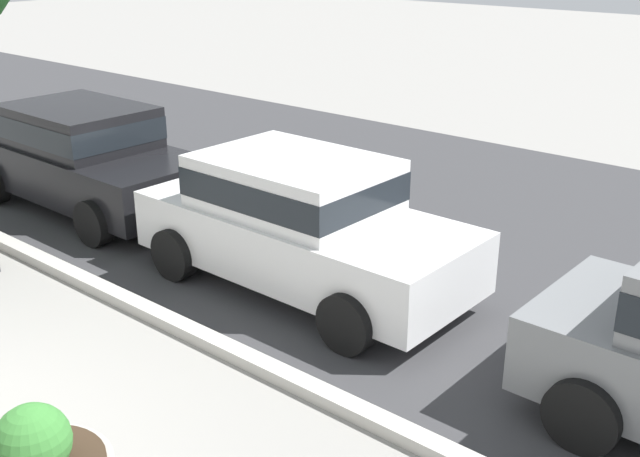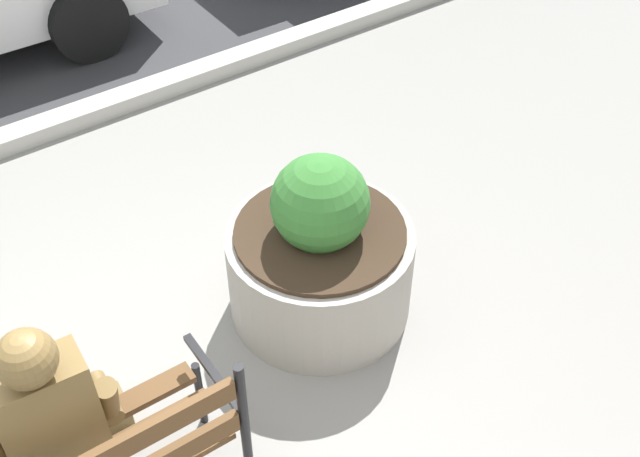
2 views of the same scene
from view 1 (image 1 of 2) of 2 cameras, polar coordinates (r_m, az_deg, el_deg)
street_surface at (r=11.47m, az=7.02°, el=1.08°), size 60.00×9.00×0.01m
curb_stone at (r=8.30m, az=-11.00°, el=-6.94°), size 60.00×0.20×0.12m
parked_car_black at (r=11.98m, az=-17.17°, el=5.36°), size 4.11×1.94×1.56m
parked_car_white at (r=8.80m, az=-1.51°, el=0.71°), size 4.11×1.94×1.56m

